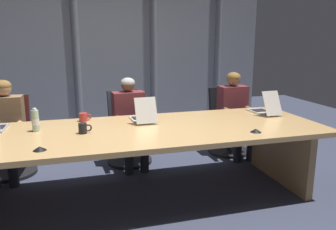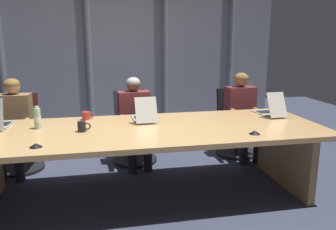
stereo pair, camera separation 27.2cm
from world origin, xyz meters
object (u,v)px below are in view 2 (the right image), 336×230
(water_bottle_primary, at_px, (37,118))
(coffee_mug_near, at_px, (82,127))
(laptop_center, at_px, (269,110))
(office_chair_center, at_px, (235,130))
(person_left_mid, at_px, (135,117))
(office_chair_left_mid, at_px, (133,135))
(person_center, at_px, (242,110))
(conference_mic_middle, at_px, (36,145))
(office_chair_left_end, at_px, (19,142))
(person_left_end, at_px, (13,121))
(conference_mic_left_side, at_px, (255,132))
(laptop_left_mid, at_px, (144,116))
(coffee_mug_far, at_px, (86,116))

(water_bottle_primary, bearing_deg, coffee_mug_near, -24.83)
(laptop_center, distance_m, water_bottle_primary, 2.60)
(water_bottle_primary, height_order, coffee_mug_near, water_bottle_primary)
(office_chair_center, relative_size, person_left_mid, 0.81)
(office_chair_left_mid, distance_m, person_center, 1.55)
(laptop_center, bearing_deg, conference_mic_middle, 102.67)
(office_chair_left_end, distance_m, person_left_mid, 1.51)
(person_center, relative_size, water_bottle_primary, 5.06)
(office_chair_left_mid, xyz_separation_m, person_left_end, (-1.47, -0.15, 0.31))
(office_chair_left_end, bearing_deg, person_left_end, 4.44)
(laptop_center, bearing_deg, person_center, -0.37)
(office_chair_left_mid, distance_m, conference_mic_left_side, 1.91)
(water_bottle_primary, height_order, conference_mic_middle, water_bottle_primary)
(office_chair_left_end, xyz_separation_m, water_bottle_primary, (0.41, -0.94, 0.51))
(laptop_left_mid, distance_m, conference_mic_left_side, 1.22)
(office_chair_center, distance_m, person_center, 0.36)
(conference_mic_left_side, bearing_deg, office_chair_center, 73.19)
(person_left_end, distance_m, coffee_mug_near, 1.32)
(laptop_left_mid, bearing_deg, coffee_mug_near, 114.53)
(laptop_center, height_order, conference_mic_left_side, laptop_center)
(person_left_end, xyz_separation_m, conference_mic_left_side, (2.48, -1.41, 0.11))
(person_left_end, bearing_deg, coffee_mug_far, 64.42)
(laptop_left_mid, xyz_separation_m, person_left_end, (-1.52, 0.66, -0.14))
(laptop_left_mid, bearing_deg, person_left_mid, 0.70)
(office_chair_left_mid, relative_size, person_left_end, 0.81)
(office_chair_left_end, relative_size, conference_mic_left_side, 8.66)
(coffee_mug_far, bearing_deg, coffee_mug_near, -92.76)
(laptop_center, distance_m, person_center, 0.69)
(conference_mic_left_side, bearing_deg, water_bottle_primary, 163.08)
(laptop_left_mid, bearing_deg, coffee_mug_far, 72.07)
(coffee_mug_near, relative_size, coffee_mug_far, 0.96)
(coffee_mug_near, bearing_deg, office_chair_left_end, 126.81)
(laptop_center, relative_size, conference_mic_middle, 4.20)
(conference_mic_left_side, bearing_deg, office_chair_left_mid, 122.83)
(office_chair_left_mid, xyz_separation_m, coffee_mug_near, (-0.61, -1.14, 0.45))
(office_chair_left_end, distance_m, conference_mic_left_side, 2.96)
(person_left_end, xyz_separation_m, person_center, (2.98, 0.00, 0.01))
(office_chair_center, height_order, person_center, person_center)
(coffee_mug_near, bearing_deg, person_left_mid, 57.69)
(person_center, bearing_deg, coffee_mug_far, -78.75)
(office_chair_left_mid, bearing_deg, conference_mic_middle, -39.82)
(office_chair_left_end, height_order, coffee_mug_near, office_chair_left_end)
(person_left_mid, distance_m, conference_mic_left_side, 1.73)
(office_chair_left_end, height_order, coffee_mug_far, office_chair_left_end)
(person_left_end, height_order, person_center, person_center)
(laptop_left_mid, relative_size, coffee_mug_near, 3.30)
(laptop_left_mid, distance_m, person_left_mid, 0.68)
(laptop_center, relative_size, conference_mic_left_side, 4.20)
(water_bottle_primary, height_order, coffee_mug_far, water_bottle_primary)
(office_chair_center, bearing_deg, conference_mic_middle, -63.80)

